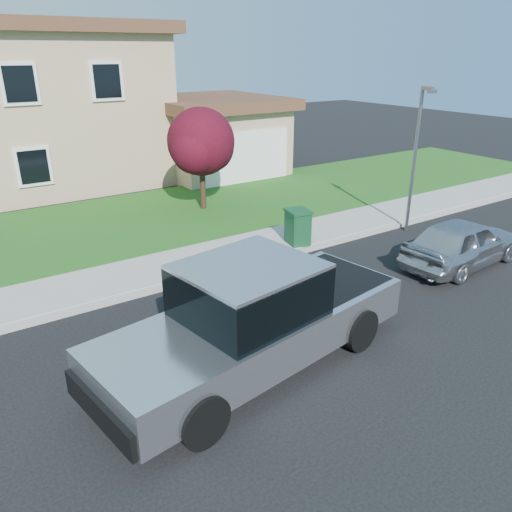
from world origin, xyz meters
The scene contains 11 objects.
ground centered at (0.00, 0.00, 0.00)m, with size 80.00×80.00×0.00m, color black.
curb centered at (1.00, 2.90, 0.06)m, with size 40.00×0.20×0.12m, color gray.
sidewalk centered at (1.00, 4.00, 0.07)m, with size 40.00×2.00×0.15m, color gray.
lawn centered at (1.00, 8.50, 0.05)m, with size 40.00×7.00×0.10m, color #184012.
house centered at (1.31, 16.38, 3.17)m, with size 14.00×11.30×6.85m.
pickup_truck centered at (-1.09, -1.15, 1.01)m, with size 6.84×3.19×2.16m.
woman centered at (-0.09, 0.80, 0.81)m, with size 0.61×0.44×1.71m.
sedan centered at (6.50, -0.36, 0.70)m, with size 1.65×4.09×1.39m, color #AEB0B5.
ornamental_tree centered at (2.96, 8.40, 2.51)m, with size 2.74×2.47×3.77m.
trash_bin centered at (3.49, 3.31, 0.69)m, with size 0.79×0.87×1.07m.
street_lamp centered at (7.56, 2.44, 2.68)m, with size 0.32×0.62×4.71m.
Camera 1 is at (-5.68, -8.04, 5.71)m, focal length 35.00 mm.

